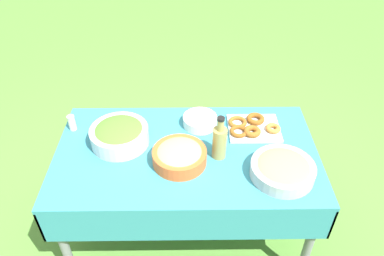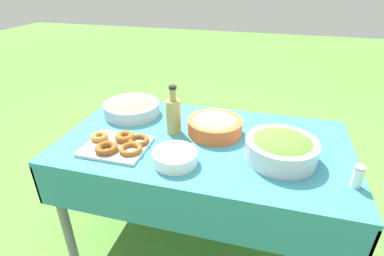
{
  "view_description": "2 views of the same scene",
  "coord_description": "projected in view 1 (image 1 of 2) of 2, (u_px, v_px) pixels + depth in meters",
  "views": [
    {
      "loc": [
        0.01,
        -1.54,
        2.14
      ],
      "look_at": [
        0.03,
        0.06,
        0.83
      ],
      "focal_mm": 35.0,
      "sensor_mm": 36.0,
      "label": 1
    },
    {
      "loc": [
        -0.29,
        1.31,
        1.5
      ],
      "look_at": [
        0.05,
        0.05,
        0.8
      ],
      "focal_mm": 28.0,
      "sensor_mm": 36.0,
      "label": 2
    }
  ],
  "objects": [
    {
      "name": "salad_bowl",
      "position": [
        119.0,
        134.0,
        2.11
      ],
      "size": [
        0.33,
        0.33,
        0.12
      ],
      "color": "silver",
      "rests_on": "picnic_table"
    },
    {
      "name": "donut_platter",
      "position": [
        252.0,
        127.0,
        2.23
      ],
      "size": [
        0.33,
        0.27,
        0.05
      ],
      "color": "silver",
      "rests_on": "picnic_table"
    },
    {
      "name": "plate_stack",
      "position": [
        200.0,
        121.0,
        2.26
      ],
      "size": [
        0.2,
        0.2,
        0.06
      ],
      "color": "white",
      "rests_on": "picnic_table"
    },
    {
      "name": "pasta_bowl",
      "position": [
        180.0,
        155.0,
        2.0
      ],
      "size": [
        0.29,
        0.29,
        0.1
      ],
      "color": "#E05B28",
      "rests_on": "picnic_table"
    },
    {
      "name": "ground_plane",
      "position": [
        187.0,
        228.0,
        2.54
      ],
      "size": [
        14.0,
        14.0,
        0.0
      ],
      "primitive_type": "plane",
      "color": "#568C38"
    },
    {
      "name": "salt_shaker",
      "position": [
        72.0,
        123.0,
        2.21
      ],
      "size": [
        0.04,
        0.04,
        0.1
      ],
      "color": "white",
      "rests_on": "picnic_table"
    },
    {
      "name": "bread_bowl",
      "position": [
        283.0,
        169.0,
        1.92
      ],
      "size": [
        0.33,
        0.33,
        0.09
      ],
      "color": "#B2B7BC",
      "rests_on": "picnic_table"
    },
    {
      "name": "olive_oil_bottle",
      "position": [
        220.0,
        142.0,
        2.0
      ],
      "size": [
        0.08,
        0.08,
        0.27
      ],
      "color": "#998E4C",
      "rests_on": "picnic_table"
    },
    {
      "name": "picnic_table",
      "position": [
        187.0,
        163.0,
        2.15
      ],
      "size": [
        1.47,
        0.83,
        0.71
      ],
      "color": "teal",
      "rests_on": "ground_plane"
    }
  ]
}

